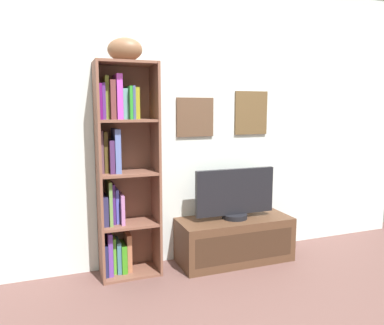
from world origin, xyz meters
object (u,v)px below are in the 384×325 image
(football, at_px, (125,50))
(tv_stand, at_px, (234,239))
(television, at_px, (235,194))
(bookshelf, at_px, (121,171))

(football, height_order, tv_stand, football)
(football, bearing_deg, television, -3.70)
(bookshelf, relative_size, tv_stand, 1.69)
(bookshelf, distance_m, tv_stand, 1.17)
(bookshelf, xyz_separation_m, tv_stand, (0.97, -0.09, -0.66))
(tv_stand, bearing_deg, football, 176.23)
(tv_stand, height_order, television, television)
(football, relative_size, tv_stand, 0.27)
(bookshelf, bearing_deg, tv_stand, -5.58)
(bookshelf, distance_m, football, 0.93)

